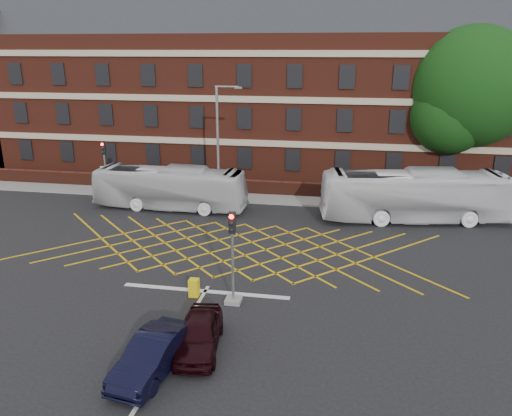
% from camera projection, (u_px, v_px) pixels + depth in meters
% --- Properties ---
extents(ground, '(120.00, 120.00, 0.00)m').
position_uv_depth(ground, '(223.00, 261.00, 26.72)').
color(ground, black).
rests_on(ground, ground).
extents(victorian_building, '(51.00, 12.17, 20.40)m').
position_uv_depth(victorian_building, '(282.00, 84.00, 44.89)').
color(victorian_building, '#5B2317').
rests_on(victorian_building, ground).
extents(boundary_wall, '(56.00, 0.50, 1.10)m').
position_uv_depth(boundary_wall, '(263.00, 188.00, 38.73)').
color(boundary_wall, '#4A1D13').
rests_on(boundary_wall, ground).
extents(far_pavement, '(60.00, 3.00, 0.12)m').
position_uv_depth(far_pavement, '(260.00, 197.00, 37.94)').
color(far_pavement, slate).
rests_on(far_pavement, ground).
extents(box_junction_hatching, '(8.22, 8.22, 0.02)m').
position_uv_depth(box_junction_hatching, '(231.00, 247.00, 28.59)').
color(box_junction_hatching, '#CC990C').
rests_on(box_junction_hatching, ground).
extents(stop_line, '(8.00, 0.30, 0.02)m').
position_uv_depth(stop_line, '(205.00, 291.00, 23.44)').
color(stop_line, silver).
rests_on(stop_line, ground).
extents(centre_line, '(0.15, 14.00, 0.02)m').
position_uv_depth(centre_line, '(155.00, 377.00, 17.35)').
color(centre_line, silver).
rests_on(centre_line, ground).
extents(bus_left, '(10.89, 2.86, 3.01)m').
position_uv_depth(bus_left, '(170.00, 188.00, 35.13)').
color(bus_left, silver).
rests_on(bus_left, ground).
extents(bus_right, '(12.48, 4.63, 3.40)m').
position_uv_depth(bus_right, '(415.00, 196.00, 32.58)').
color(bus_right, silver).
rests_on(bus_right, ground).
extents(car_navy, '(2.02, 4.28, 1.36)m').
position_uv_depth(car_navy, '(153.00, 355.00, 17.45)').
color(car_navy, black).
rests_on(car_navy, ground).
extents(car_maroon, '(2.04, 4.04, 1.32)m').
position_uv_depth(car_maroon, '(199.00, 334.00, 18.75)').
color(car_maroon, black).
rests_on(car_maroon, ground).
extents(deciduous_tree, '(9.12, 9.12, 12.65)m').
position_uv_depth(deciduous_tree, '(470.00, 96.00, 37.76)').
color(deciduous_tree, black).
rests_on(deciduous_tree, ground).
extents(traffic_light_near, '(0.70, 0.70, 4.27)m').
position_uv_depth(traffic_light_near, '(233.00, 266.00, 21.88)').
color(traffic_light_near, slate).
rests_on(traffic_light_near, ground).
extents(traffic_light_far, '(0.70, 0.70, 4.27)m').
position_uv_depth(traffic_light_far, '(106.00, 175.00, 37.64)').
color(traffic_light_far, slate).
rests_on(traffic_light_far, ground).
extents(street_lamp, '(2.25, 1.00, 8.50)m').
position_uv_depth(street_lamp, '(219.00, 168.00, 35.02)').
color(street_lamp, slate).
rests_on(street_lamp, ground).
extents(direction_signs, '(1.10, 0.16, 2.20)m').
position_uv_depth(direction_signs, '(108.00, 176.00, 39.00)').
color(direction_signs, gray).
rests_on(direction_signs, ground).
extents(utility_cabinet, '(0.43, 0.41, 0.85)m').
position_uv_depth(utility_cabinet, '(194.00, 288.00, 22.85)').
color(utility_cabinet, yellow).
rests_on(utility_cabinet, ground).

